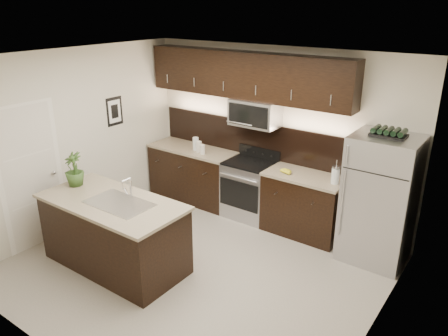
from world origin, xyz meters
name	(u,v)px	position (x,y,z in m)	size (l,w,h in m)	color
ground	(196,268)	(0.00, 0.00, 0.00)	(4.50, 4.50, 0.00)	gray
room_walls	(183,145)	(-0.11, -0.04, 1.70)	(4.52, 4.02, 2.71)	beige
counter_run	(239,186)	(-0.46, 1.69, 0.47)	(3.51, 0.65, 0.94)	black
upper_fixtures	(247,83)	(-0.43, 1.84, 2.14)	(3.49, 0.40, 1.66)	black
island	(114,233)	(-0.91, -0.55, 0.47)	(1.96, 0.96, 0.94)	black
sink_faucet	(120,202)	(-0.76, -0.54, 0.96)	(0.84, 0.50, 0.28)	silver
refrigerator	(379,200)	(1.80, 1.63, 0.87)	(0.84, 0.75, 1.73)	#B2B2B7
wine_rack	(389,132)	(1.80, 1.63, 1.78)	(0.43, 0.27, 0.10)	black
plant	(74,169)	(-1.68, -0.50, 1.17)	(0.26, 0.26, 0.47)	#2F4D1F
canisters	(198,146)	(-1.23, 1.60, 1.04)	(0.31, 0.19, 0.22)	silver
french_press	(335,175)	(1.17, 1.64, 1.06)	(0.12, 0.12, 0.33)	silver
bananas	(284,170)	(0.39, 1.61, 0.97)	(0.19, 0.15, 0.06)	gold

